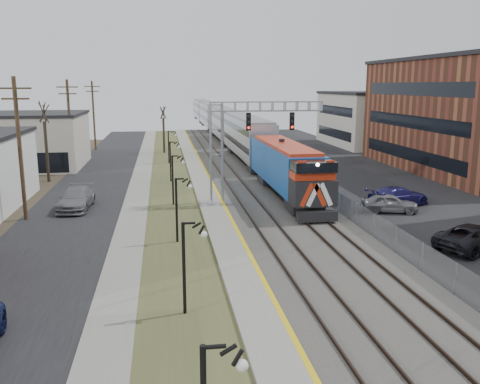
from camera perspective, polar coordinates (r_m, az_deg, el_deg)
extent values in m
cube|color=black|center=(48.30, -16.61, 0.21)|extent=(7.00, 120.00, 0.04)
cube|color=gray|center=(47.87, -11.28, 0.40)|extent=(2.00, 120.00, 0.08)
cube|color=#454D29|center=(47.82, -7.69, 0.50)|extent=(4.00, 120.00, 0.06)
cube|color=gray|center=(47.94, -4.10, 0.72)|extent=(2.00, 120.00, 0.24)
cube|color=#595651|center=(48.59, 1.78, 0.87)|extent=(8.00, 120.00, 0.20)
cube|color=black|center=(52.11, 14.88, 1.14)|extent=(16.00, 120.00, 0.04)
cube|color=gold|center=(47.99, -3.06, 0.90)|extent=(0.24, 120.00, 0.01)
cube|color=#2D2119|center=(48.14, -1.44, 0.98)|extent=(0.08, 120.00, 0.15)
cube|color=#2D2119|center=(48.35, 0.33, 1.03)|extent=(0.08, 120.00, 0.15)
cube|color=#2D2119|center=(48.69, 2.65, 1.10)|extent=(0.08, 120.00, 0.15)
cube|color=#2D2119|center=(49.01, 4.37, 1.15)|extent=(0.08, 120.00, 0.15)
cube|color=#134CA0|center=(42.64, 5.27, 2.51)|extent=(3.00, 17.00, 4.25)
cube|color=black|center=(34.81, 8.66, -2.72)|extent=(2.80, 0.50, 0.70)
cube|color=#ACAFB7|center=(62.29, 0.78, 6.03)|extent=(3.00, 22.00, 5.33)
cube|color=#ACAFB7|center=(84.77, -1.78, 7.60)|extent=(3.00, 22.00, 5.33)
cube|color=#ACAFB7|center=(107.39, -3.27, 8.50)|extent=(3.00, 22.00, 5.33)
cube|color=#ACAFB7|center=(130.07, -4.25, 9.09)|extent=(3.00, 22.00, 5.33)
cube|color=gray|center=(40.47, -2.66, 4.22)|extent=(1.00, 1.00, 8.00)
cube|color=gray|center=(40.75, 2.96, 9.57)|extent=(9.00, 0.80, 0.80)
cube|color=black|center=(40.10, 0.96, 7.90)|extent=(0.35, 0.25, 1.40)
cube|color=black|center=(40.83, 5.85, 7.91)|extent=(0.35, 0.25, 1.40)
cylinder|color=black|center=(21.24, -6.31, -8.61)|extent=(0.14, 0.14, 4.00)
cylinder|color=black|center=(30.80, -7.13, -2.11)|extent=(0.14, 0.14, 4.00)
cylinder|color=black|center=(40.57, -7.56, 1.29)|extent=(0.14, 0.14, 4.00)
cylinder|color=black|center=(50.44, -7.82, 3.36)|extent=(0.14, 0.14, 4.00)
cylinder|color=black|center=(62.33, -8.02, 4.98)|extent=(0.14, 0.14, 4.00)
cylinder|color=#4C3823|center=(38.41, -23.48, 4.34)|extent=(0.28, 0.28, 10.00)
cylinder|color=#4C3823|center=(57.89, -18.56, 6.94)|extent=(0.28, 0.28, 10.00)
cylinder|color=#4C3823|center=(77.63, -16.11, 8.21)|extent=(0.28, 0.28, 10.00)
cube|color=gray|center=(49.39, 6.59, 1.80)|extent=(0.04, 120.00, 1.60)
cube|color=#BCB4A5|center=(64.31, -23.43, 5.23)|extent=(14.00, 12.00, 6.00)
cube|color=brown|center=(62.52, 25.28, 7.67)|extent=(16.00, 26.00, 12.00)
cube|color=#BCB4A5|center=(84.53, 15.71, 7.82)|extent=(16.00, 18.00, 8.00)
cylinder|color=#382D23|center=(53.49, -20.88, 4.23)|extent=(0.30, 0.30, 5.95)
cylinder|color=#382D23|center=(72.22, -8.55, 6.27)|extent=(0.30, 0.30, 4.90)
imported|color=black|center=(32.54, 24.96, -4.69)|extent=(5.88, 4.32, 1.48)
imported|color=navy|center=(41.92, 17.32, -0.52)|extent=(5.74, 3.86, 1.54)
imported|color=slate|center=(39.69, 16.43, -1.24)|extent=(4.46, 2.72, 1.42)
imported|color=slate|center=(41.08, -17.94, -0.76)|extent=(2.53, 5.67, 1.61)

